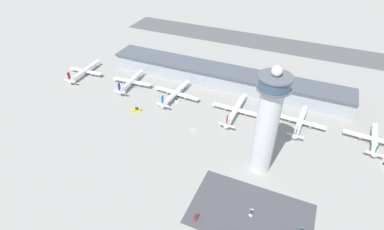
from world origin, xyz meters
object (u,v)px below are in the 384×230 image
Objects in this scene: airplane_gate_alpha at (85,71)px; service_truck_baggage at (176,100)px; airplane_gate_echo at (300,121)px; control_tower at (267,123)px; car_black_suv at (251,213)px; car_green_van at (196,217)px; airplane_gate_delta at (236,110)px; airplane_gate_foxtrot at (375,139)px; airplane_gate_bravo at (131,81)px; airplane_gate_charlie at (176,93)px; service_truck_catering at (136,110)px.

airplane_gate_alpha is 97.36m from service_truck_baggage.
service_truck_baggage is at bearing -175.75° from airplane_gate_echo.
control_tower is 98.18m from service_truck_baggage.
airplane_gate_echo is at bearing 81.63° from car_black_suv.
airplane_gate_delta is at bearing 94.93° from car_green_van.
airplane_gate_foxtrot is at bearing 2.48° from airplane_gate_delta.
airplane_gate_bravo is 8.58× the size of car_black_suv.
airplane_gate_foxtrot is (147.95, 2.10, 0.05)m from airplane_gate_charlie.
control_tower is 89.13m from airplane_gate_foxtrot.
airplane_gate_charlie is 6.17m from service_truck_baggage.
airplane_gate_alpha is 5.50× the size of service_truck_catering.
airplane_gate_foxtrot is 5.53× the size of service_truck_baggage.
airplane_gate_bravo is 145.45m from car_green_van.
car_black_suv is at bearing -27.34° from service_truck_catering.
service_truck_catering is (-119.61, -32.38, -3.09)m from airplane_gate_echo.
service_truck_catering is 1.09× the size of service_truck_baggage.
control_tower reaches higher than airplane_gate_bravo.
car_green_van reaches higher than car_black_suv.
service_truck_catering is at bearing 139.39° from car_green_van.
airplane_gate_alpha is 1.01× the size of airplane_gate_charlie.
airplane_gate_bravo is 46.99m from service_truck_baggage.
airplane_gate_charlie is 0.93× the size of airplane_gate_delta.
car_black_suv is (181.68, -85.51, -3.68)m from airplane_gate_alpha.
airplane_gate_echo reaches higher than car_green_van.
service_truck_catering is 120.14m from car_black_suv.
airplane_gate_echo is 5.50× the size of service_truck_baggage.
airplane_gate_foxtrot is at bearing 0.25° from airplane_gate_bravo.
airplane_gate_foxtrot reaches higher than service_truck_baggage.
airplane_gate_bravo reaches higher than service_truck_baggage.
airplane_gate_charlie is 5.43× the size of service_truck_catering.
airplane_gate_bravo is at bearing 128.06° from service_truck_catering.
airplane_gate_delta is 89.72m from car_black_suv.
airplane_gate_bravo is (50.68, 0.67, 0.33)m from airplane_gate_alpha.
airplane_gate_charlie is at bearing 177.78° from airplane_gate_delta.
car_black_suv is (86.63, -84.91, -3.92)m from airplane_gate_charlie.
service_truck_baggage is (-80.17, 45.29, -34.07)m from control_tower.
airplane_gate_bravo is at bearing 172.81° from service_truck_baggage.
service_truck_baggage is at bearing -177.37° from airplane_gate_foxtrot.
airplane_gate_bravo is 5.59× the size of service_truck_baggage.
airplane_gate_alpha is at bearing 179.64° from airplane_gate_charlie.
airplane_gate_delta is (-29.85, 47.85, -30.94)m from control_tower.
control_tower is 109.73m from service_truck_catering.
control_tower is 139.94m from airplane_gate_bravo.
car_black_suv is (84.52, -80.31, -0.39)m from service_truck_baggage.
airplane_gate_delta is (52.43, -2.03, -0.41)m from airplane_gate_charlie.
car_green_van is (-87.14, -101.20, -3.94)m from airplane_gate_foxtrot.
car_green_van is at bearing -43.66° from airplane_gate_bravo.
service_truck_baggage is 1.54× the size of car_black_suv.
airplane_gate_delta is (147.49, -2.63, -0.17)m from airplane_gate_alpha.
airplane_gate_foxtrot is at bearing 10.73° from service_truck_catering.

